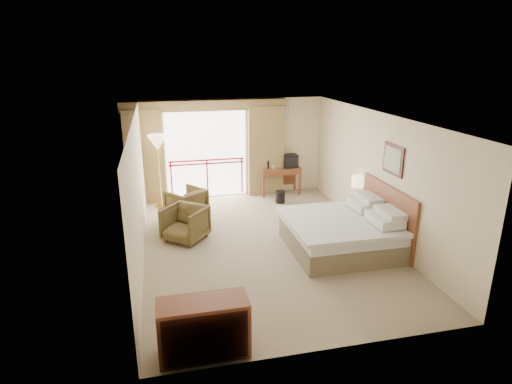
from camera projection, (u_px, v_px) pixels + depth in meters
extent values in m
plane|color=gray|center=(265.00, 244.00, 9.11)|extent=(7.00, 7.00, 0.00)
plane|color=white|center=(266.00, 117.00, 8.27)|extent=(7.00, 7.00, 0.00)
plane|color=beige|center=(235.00, 148.00, 11.93)|extent=(5.00, 0.00, 5.00)
plane|color=beige|center=(332.00, 261.00, 5.45)|extent=(5.00, 0.00, 5.00)
plane|color=beige|center=(138.00, 192.00, 8.16)|extent=(0.00, 7.00, 7.00)
plane|color=beige|center=(378.00, 176.00, 9.22)|extent=(0.00, 7.00, 7.00)
plane|color=white|center=(206.00, 155.00, 11.79)|extent=(2.40, 0.00, 2.40)
cube|color=#B50F12|center=(207.00, 164.00, 11.85)|extent=(2.09, 0.03, 0.04)
cube|color=#B50F12|center=(207.00, 160.00, 11.82)|extent=(2.09, 0.03, 0.04)
cube|color=#B50F12|center=(171.00, 180.00, 11.76)|extent=(0.04, 0.03, 1.00)
cube|color=#B50F12|center=(207.00, 177.00, 11.97)|extent=(0.04, 0.03, 1.00)
cube|color=#B50F12|center=(242.00, 175.00, 12.18)|extent=(0.04, 0.03, 1.00)
cube|color=olive|center=(145.00, 157.00, 11.30)|extent=(1.00, 0.26, 2.50)
cube|color=olive|center=(265.00, 151.00, 12.00)|extent=(1.00, 0.26, 2.50)
cube|color=olive|center=(205.00, 106.00, 11.28)|extent=(4.40, 0.22, 0.28)
cube|color=silver|center=(280.00, 110.00, 11.87)|extent=(0.50, 0.04, 0.50)
cube|color=brown|center=(340.00, 240.00, 8.80)|extent=(2.05, 2.00, 0.40)
cube|color=silver|center=(341.00, 227.00, 8.71)|extent=(2.01, 1.96, 0.22)
cube|color=silver|center=(339.00, 221.00, 8.66)|extent=(2.09, 2.06, 0.08)
cube|color=silver|center=(385.00, 219.00, 8.35)|extent=(0.50, 0.75, 0.18)
cube|color=silver|center=(364.00, 204.00, 9.19)|extent=(0.50, 0.75, 0.18)
cube|color=silver|center=(391.00, 213.00, 8.34)|extent=(0.40, 0.70, 0.14)
cube|color=silver|center=(370.00, 198.00, 9.18)|extent=(0.40, 0.70, 0.14)
cube|color=brown|center=(387.00, 216.00, 8.88)|extent=(0.06, 2.10, 1.30)
cube|color=black|center=(393.00, 160.00, 8.51)|extent=(0.03, 0.72, 0.60)
cube|color=silver|center=(392.00, 160.00, 8.50)|extent=(0.01, 0.60, 0.48)
cube|color=brown|center=(357.00, 211.00, 10.16)|extent=(0.44, 0.51, 0.59)
cylinder|color=tan|center=(357.00, 197.00, 10.11)|extent=(0.13, 0.13, 0.04)
cylinder|color=tan|center=(357.00, 191.00, 10.06)|extent=(0.03, 0.03, 0.32)
cylinder|color=#FFE5B2|center=(358.00, 181.00, 9.99)|extent=(0.31, 0.31, 0.25)
cube|color=black|center=(359.00, 200.00, 9.91)|extent=(0.24, 0.21, 0.09)
cube|color=brown|center=(280.00, 168.00, 12.17)|extent=(1.17, 0.56, 0.05)
cube|color=brown|center=(263.00, 185.00, 11.95)|extent=(0.06, 0.06, 0.72)
cube|color=brown|center=(300.00, 182.00, 12.18)|extent=(0.06, 0.06, 0.72)
cube|color=brown|center=(259.00, 180.00, 12.40)|extent=(0.06, 0.06, 0.72)
cube|color=brown|center=(295.00, 178.00, 12.63)|extent=(0.06, 0.06, 0.72)
cube|color=brown|center=(277.00, 176.00, 12.49)|extent=(1.07, 0.03, 0.53)
cube|color=brown|center=(282.00, 173.00, 11.96)|extent=(1.07, 0.03, 0.12)
cube|color=black|center=(290.00, 161.00, 12.17)|extent=(0.41, 0.32, 0.37)
cube|color=black|center=(292.00, 162.00, 12.02)|extent=(0.37, 0.02, 0.30)
cylinder|color=black|center=(268.00, 164.00, 12.05)|extent=(0.13, 0.13, 0.23)
cylinder|color=white|center=(273.00, 167.00, 12.06)|extent=(0.08, 0.08, 0.10)
cylinder|color=black|center=(280.00, 197.00, 11.56)|extent=(0.30, 0.30, 0.32)
imported|color=#47391D|center=(187.00, 218.00, 10.55)|extent=(1.13, 1.13, 0.74)
imported|color=#47391D|center=(186.00, 240.00, 9.31)|extent=(1.15, 1.15, 0.75)
cylinder|color=black|center=(167.00, 210.00, 9.70)|extent=(0.44, 0.44, 0.04)
cylinder|color=black|center=(168.00, 220.00, 9.77)|extent=(0.05, 0.05, 0.44)
cylinder|color=black|center=(169.00, 229.00, 9.84)|extent=(0.32, 0.32, 0.03)
imported|color=white|center=(167.00, 210.00, 9.70)|extent=(0.23, 0.27, 0.02)
cylinder|color=tan|center=(162.00, 206.00, 11.31)|extent=(0.31, 0.31, 0.03)
cylinder|color=tan|center=(160.00, 176.00, 11.06)|extent=(0.03, 0.03, 1.66)
cone|color=#FFE5B2|center=(157.00, 143.00, 10.78)|extent=(0.49, 0.49, 0.39)
cube|color=brown|center=(204.00, 328.00, 5.68)|extent=(1.20, 0.50, 0.80)
cube|color=black|center=(206.00, 339.00, 5.45)|extent=(1.10, 0.02, 0.70)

